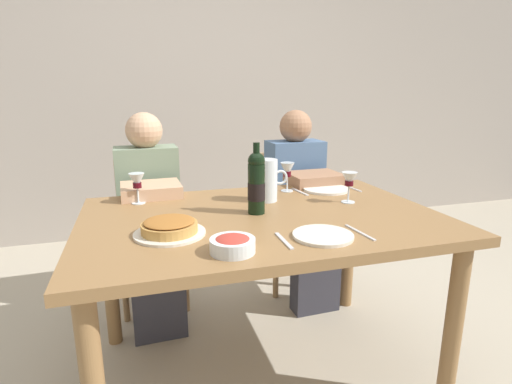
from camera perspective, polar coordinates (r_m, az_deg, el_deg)
name	(u,v)px	position (r m, az deg, el deg)	size (l,w,h in m)	color
ground_plane	(262,368)	(2.07, 0.82, -23.75)	(8.00, 8.00, 0.00)	#B2A893
back_wall	(191,76)	(3.70, -9.25, 16.00)	(8.00, 0.10, 2.80)	#A3998E
dining_table	(262,235)	(1.74, 0.90, -6.15)	(1.50, 1.00, 0.76)	olive
wine_bottle	(256,183)	(1.70, 0.06, 1.28)	(0.07, 0.07, 0.31)	black
water_pitcher	(266,183)	(1.91, 1.49, 1.33)	(0.16, 0.11, 0.20)	silver
baked_tart	(170,227)	(1.50, -12.18, -4.95)	(0.26, 0.26, 0.06)	silver
salad_bowl	(233,244)	(1.32, -3.35, -7.38)	(0.15, 0.15, 0.06)	silver
wine_glass_left_diner	(287,171)	(2.09, 4.47, 2.98)	(0.07, 0.07, 0.15)	silver
wine_glass_right_diner	(349,181)	(1.92, 13.10, 1.58)	(0.07, 0.07, 0.15)	silver
wine_glass_centre	(137,182)	(1.94, -16.55, 1.34)	(0.07, 0.07, 0.14)	silver
dinner_plate_left_setting	(323,235)	(1.47, 9.49, -6.11)	(0.22, 0.22, 0.01)	silver
dinner_plate_right_setting	(326,189)	(2.16, 9.92, 0.41)	(0.24, 0.24, 0.01)	white
fork_left_setting	(284,241)	(1.42, 3.98, -6.92)	(0.16, 0.01, 0.01)	silver
knife_left_setting	(360,232)	(1.54, 14.53, -5.57)	(0.18, 0.01, 0.01)	silver
knife_right_setting	(351,188)	(2.23, 13.38, 0.58)	(0.18, 0.01, 0.01)	silver
spoon_right_setting	(300,192)	(2.10, 6.24, 0.04)	(0.16, 0.01, 0.01)	silver
chair_left	(149,222)	(2.54, -14.91, -4.07)	(0.41, 0.41, 0.87)	#9E7A51
diner_left	(151,214)	(2.28, -14.72, -3.01)	(0.35, 0.51, 1.16)	gray
chair_right	(287,209)	(2.72, 4.37, -2.41)	(0.41, 0.41, 0.87)	#9E7A51
diner_right	(301,201)	(2.48, 6.48, -1.24)	(0.35, 0.51, 1.16)	#4C6B93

